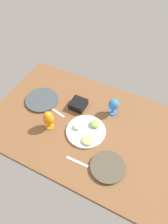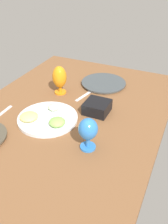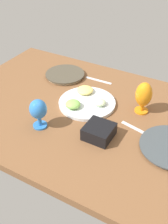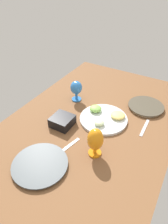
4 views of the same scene
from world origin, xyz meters
The scene contains 8 objects.
ground_plane centered at (0.00, 0.00, -2.00)cm, with size 160.00×104.00×4.00cm, color brown.
dinner_plate_left centered at (-31.84, 26.62, 1.18)cm, with size 25.39×25.39×2.27cm.
fruit_platter centered at (-4.79, 6.09, 1.59)cm, with size 31.87×31.87×5.55cm.
hurricane_glass_blue centered at (-15.67, -22.43, 9.95)cm, with size 8.76×8.76×15.83cm.
hurricane_glass_orange centered at (24.78, 14.56, 10.40)cm, with size 8.81×8.81×17.90cm.
square_bowl_black centered at (13.80, -14.94, 3.57)cm, with size 13.23×13.23×6.41cm.
fork_by_left_plate centered at (-10.30, 32.41, 0.30)cm, with size 18.00×1.80×0.60cm, color silver.
fork_by_right_plate centered at (28.20, -1.07, 0.30)cm, with size 18.00×1.80×0.60cm, color silver.
Camera 3 is at (55.54, -104.18, 89.09)cm, focal length 43.74 mm.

